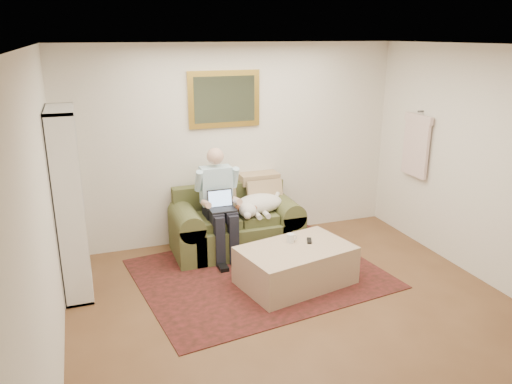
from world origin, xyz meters
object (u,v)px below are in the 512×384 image
sofa (236,229)px  laptop (221,204)px  coffee_mug (290,238)px  seated_man (220,205)px  bookshelf (70,204)px  sleeping_dog (259,204)px  ottoman (296,265)px

sofa → laptop: 0.54m
laptop → coffee_mug: 0.99m
seated_man → bookshelf: size_ratio=0.68×
bookshelf → sleeping_dog: bearing=9.4°
sleeping_dog → sofa: bearing=164.3°
seated_man → coffee_mug: size_ratio=13.68×
bookshelf → coffee_mug: bearing=-12.8°
coffee_mug → sofa: bearing=109.5°
laptop → sleeping_dog: 0.56m
ottoman → coffee_mug: (-0.00, 0.15, 0.27)m
sleeping_dog → bookshelf: 2.31m
laptop → bookshelf: size_ratio=0.16×
sleeping_dog → seated_man: bearing=-172.9°
seated_man → laptop: (0.00, -0.06, 0.03)m
laptop → coffee_mug: (0.59, -0.76, -0.23)m
seated_man → sofa: bearing=31.5°
laptop → ottoman: laptop is taller
sofa → bookshelf: bearing=-166.9°
coffee_mug → bookshelf: bookshelf is taller
coffee_mug → seated_man: bearing=125.5°
seated_man → ottoman: seated_man is taller
sofa → ottoman: (0.35, -1.13, -0.06)m
seated_man → sleeping_dog: seated_man is taller
ottoman → bookshelf: bearing=163.6°
sofa → sleeping_dog: size_ratio=2.43×
laptop → coffee_mug: size_ratio=3.16×
coffee_mug → sleeping_dog: bearing=93.5°
sleeping_dog → bookshelf: bookshelf is taller
laptop → bookshelf: 1.75m
laptop → sleeping_dog: (0.54, 0.13, -0.10)m
sleeping_dog → coffee_mug: sleeping_dog is taller
ottoman → sleeping_dog: bearing=93.1°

